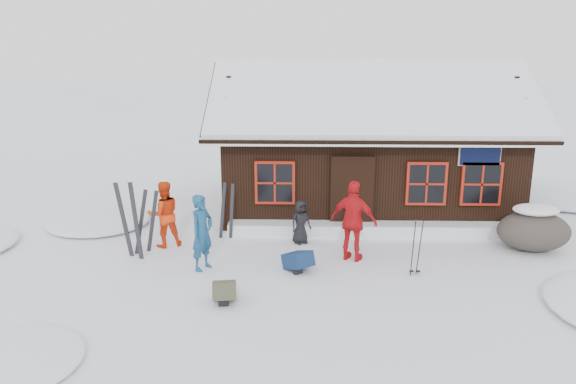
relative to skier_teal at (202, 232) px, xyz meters
The scene contains 15 objects.
ground 2.71m from the skier_teal, ahead, with size 120.00×120.00×0.00m, color white.
mountain_hut 6.53m from the skier_teal, 51.15° to the left, with size 8.90×6.09×4.42m.
snow_drift 4.74m from the skier_teal, 29.74° to the left, with size 7.60×0.60×0.35m, color white.
snow_mounds 4.73m from the skier_teal, 24.67° to the left, with size 20.60×13.20×0.48m.
skier_teal is the anchor object (origin of this frame).
skier_orange_left 1.84m from the skier_teal, 129.84° to the left, with size 0.80×0.62×1.64m, color #EA3A10.
skier_orange_right 3.41m from the skier_teal, 10.34° to the left, with size 1.10×0.46×1.88m, color red.
skier_crouched 2.76m from the skier_teal, 38.33° to the left, with size 0.54×0.35×1.10m, color black.
boulder 7.88m from the skier_teal, 10.07° to the left, with size 1.73×1.29×1.01m.
ski_pair_left 1.78m from the skier_teal, 146.82° to the left, with size 0.65×0.22×1.59m.
ski_pair_mid 1.90m from the skier_teal, 159.87° to the left, with size 0.62×0.22×1.85m.
ski_pair_right 2.04m from the skier_teal, 82.03° to the left, with size 0.46×0.18×1.51m.
ski_poles 4.64m from the skier_teal, ahead, with size 0.23×0.11×1.28m.
backpack_blue 2.21m from the skier_teal, ahead, with size 0.47×0.62×0.34m, color #12274D.
backpack_olive 1.89m from the skier_teal, 66.92° to the right, with size 0.45×0.60×0.33m, color #41412E.
Camera 1 is at (-0.40, -11.61, 4.89)m, focal length 35.00 mm.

